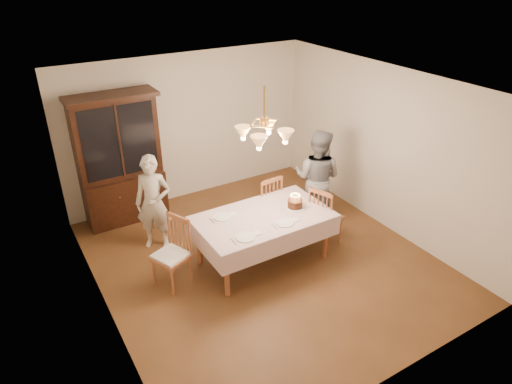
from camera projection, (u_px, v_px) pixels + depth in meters
ground at (263, 260)px, 6.77m from camera, size 5.00×5.00×0.00m
room_shell at (264, 163)px, 6.03m from camera, size 5.00×5.00×5.00m
dining_table at (263, 221)px, 6.45m from camera, size 1.90×1.10×0.76m
china_hutch at (120, 162)px, 7.38m from camera, size 1.38×0.54×2.16m
chair_far_side at (265, 206)px, 7.31m from camera, size 0.47×0.45×1.00m
chair_left_end at (171, 256)px, 6.08m from camera, size 0.56×0.57×1.00m
chair_right_end at (325, 219)px, 6.95m from camera, size 0.54×0.55×1.00m
elderly_woman at (154, 203)px, 6.77m from camera, size 0.65×0.61×1.50m
adult_in_grey at (317, 178)px, 7.38m from camera, size 0.95×1.00×1.63m
birthday_cake at (295, 204)px, 6.60m from camera, size 0.30×0.30×0.21m
place_setting_near_left at (246, 237)px, 5.94m from camera, size 0.41×0.27×0.02m
place_setting_near_right at (285, 223)px, 6.24m from camera, size 0.38×0.24×0.02m
place_setting_far_left at (223, 217)px, 6.39m from camera, size 0.39×0.24×0.02m
chandelier at (264, 134)px, 5.85m from camera, size 0.62×0.62×0.73m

